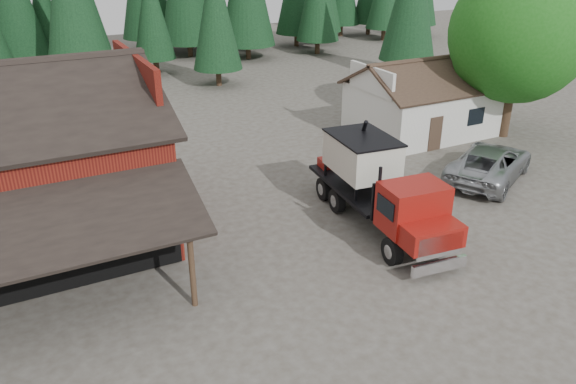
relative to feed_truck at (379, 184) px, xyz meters
name	(u,v)px	position (x,y,z in m)	size (l,w,h in m)	color
ground	(368,293)	(-3.20, -4.03, -1.89)	(120.00, 120.00, 0.00)	#474238
farmhouse	(423,106)	(9.80, 8.97, -0.23)	(8.60, 6.42, 4.65)	silver
deciduous_tree	(519,38)	(13.81, 5.94, 4.01)	(8.00, 8.00, 10.20)	#382619
conifer_backdrop	(115,65)	(-3.20, 37.97, -1.89)	(76.00, 16.00, 16.00)	black
near_pine_b	(215,11)	(2.80, 25.97, 3.99)	(3.96, 3.96, 10.40)	#382619
feed_truck	(379,184)	(0.00, 0.00, 0.00)	(3.30, 9.18, 4.05)	black
silver_car	(490,163)	(7.90, 1.42, -1.00)	(2.96, 6.43, 1.79)	#A2A5A9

